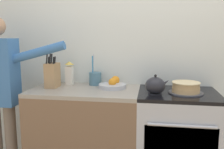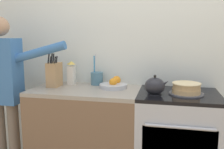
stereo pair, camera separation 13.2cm
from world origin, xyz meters
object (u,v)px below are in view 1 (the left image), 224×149
fruit_bowl (113,85)px  person_baker (1,85)px  stove_range (176,141)px  milk_carton (69,74)px  utensil_crock (95,78)px  layer_cake (186,88)px  knife_block (52,75)px  tea_kettle (155,86)px

fruit_bowl → person_baker: 1.08m
fruit_bowl → person_baker: bearing=-169.9°
stove_range → milk_carton: size_ratio=3.85×
utensil_crock → layer_cake: bearing=-14.7°
stove_range → utensil_crock: size_ratio=2.98×
knife_block → fruit_bowl: bearing=6.2°
tea_kettle → utensil_crock: (-0.60, 0.29, -0.00)m
stove_range → milk_carton: (-1.06, 0.16, 0.58)m
stove_range → layer_cake: 0.51m
stove_range → utensil_crock: utensil_crock is taller
layer_cake → milk_carton: bearing=170.6°
tea_kettle → fruit_bowl: bearing=155.1°
milk_carton → person_baker: bearing=-157.2°
person_baker → fruit_bowl: bearing=-4.0°
utensil_crock → person_baker: 0.91m
stove_range → person_baker: (-1.66, -0.09, 0.49)m
layer_cake → fruit_bowl: (-0.66, 0.12, -0.02)m
knife_block → person_baker: size_ratio=0.21×
layer_cake → tea_kettle: bearing=-166.1°
layer_cake → knife_block: knife_block is taller
stove_range → knife_block: (-1.19, 0.03, 0.58)m
fruit_bowl → milk_carton: 0.47m
stove_range → utensil_crock: 0.99m
fruit_bowl → utensil_crock: bearing=151.8°
tea_kettle → utensil_crock: size_ratio=0.68×
stove_range → knife_block: knife_block is taller
tea_kettle → milk_carton: milk_carton is taller
layer_cake → tea_kettle: tea_kettle is taller
tea_kettle → fruit_bowl: tea_kettle is taller
knife_block → utensil_crock: knife_block is taller
tea_kettle → milk_carton: size_ratio=0.88×
stove_range → tea_kettle: bearing=-156.9°
utensil_crock → milk_carton: bearing=-170.8°
tea_kettle → knife_block: 0.99m
stove_range → knife_block: bearing=178.4°
layer_cake → fruit_bowl: bearing=169.8°
knife_block → milk_carton: 0.18m
stove_range → layer_cake: (0.06, -0.02, 0.51)m
utensil_crock → knife_block: bearing=-156.2°
stove_range → milk_carton: 1.22m
layer_cake → utensil_crock: (-0.86, 0.23, 0.02)m
tea_kettle → utensil_crock: bearing=154.0°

